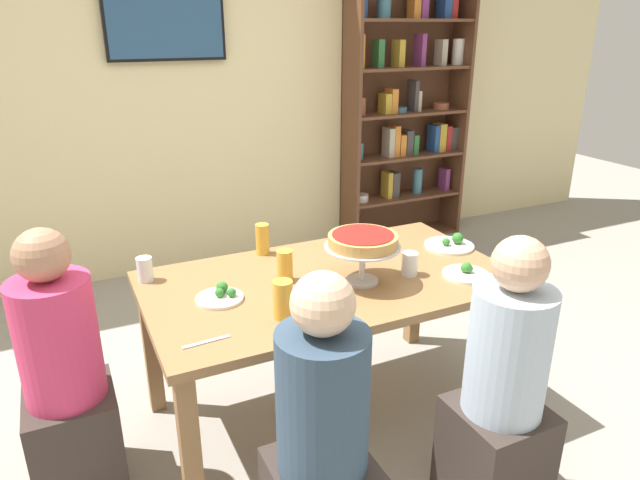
{
  "coord_description": "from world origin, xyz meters",
  "views": [
    {
      "loc": [
        -1.05,
        -2.1,
        1.82
      ],
      "look_at": [
        0.0,
        0.1,
        0.89
      ],
      "focal_mm": 31.88,
      "sensor_mm": 36.0,
      "label": 1
    }
  ],
  "objects_px": {
    "diner_head_west": "(67,387)",
    "cutlery_knife_near": "(374,240)",
    "diner_near_left": "(323,455)",
    "beer_glass_amber_short": "(285,266)",
    "television": "(165,23)",
    "beer_glass_amber_spare": "(283,299)",
    "water_glass_clear_far": "(410,264)",
    "diner_near_right": "(502,399)",
    "salad_plate_far_diner": "(221,296)",
    "beer_glass_amber_tall": "(262,239)",
    "deep_dish_pizza_stand": "(363,243)",
    "dining_table": "(329,295)",
    "salad_plate_spare": "(450,244)",
    "bookshelf": "(406,109)",
    "cutlery_fork_near": "(207,342)",
    "water_glass_clear_near": "(145,269)",
    "salad_plate_near_diner": "(466,272)"
  },
  "relations": [
    {
      "from": "salad_plate_near_diner",
      "to": "salad_plate_spare",
      "type": "height_order",
      "value": "salad_plate_spare"
    },
    {
      "from": "television",
      "to": "salad_plate_far_diner",
      "type": "bearing_deg",
      "value": -97.71
    },
    {
      "from": "cutlery_knife_near",
      "to": "beer_glass_amber_tall",
      "type": "bearing_deg",
      "value": 0.61
    },
    {
      "from": "salad_plate_far_diner",
      "to": "beer_glass_amber_tall",
      "type": "distance_m",
      "value": 0.52
    },
    {
      "from": "diner_near_right",
      "to": "cutlery_fork_near",
      "type": "relative_size",
      "value": 6.39
    },
    {
      "from": "beer_glass_amber_tall",
      "to": "salad_plate_spare",
      "type": "bearing_deg",
      "value": -19.99
    },
    {
      "from": "bookshelf",
      "to": "cutlery_fork_near",
      "type": "xyz_separation_m",
      "value": [
        -2.36,
        -2.32,
        -0.39
      ]
    },
    {
      "from": "cutlery_fork_near",
      "to": "diner_near_right",
      "type": "bearing_deg",
      "value": -28.65
    },
    {
      "from": "salad_plate_far_diner",
      "to": "diner_head_west",
      "type": "bearing_deg",
      "value": 179.32
    },
    {
      "from": "beer_glass_amber_short",
      "to": "cutlery_fork_near",
      "type": "height_order",
      "value": "beer_glass_amber_short"
    },
    {
      "from": "diner_near_left",
      "to": "salad_plate_far_diner",
      "type": "relative_size",
      "value": 5.74
    },
    {
      "from": "bookshelf",
      "to": "beer_glass_amber_spare",
      "type": "xyz_separation_m",
      "value": [
        -2.04,
        -2.26,
        -0.32
      ]
    },
    {
      "from": "deep_dish_pizza_stand",
      "to": "beer_glass_amber_tall",
      "type": "relative_size",
      "value": 2.17
    },
    {
      "from": "bookshelf",
      "to": "salad_plate_far_diner",
      "type": "bearing_deg",
      "value": -137.91
    },
    {
      "from": "diner_head_west",
      "to": "cutlery_fork_near",
      "type": "bearing_deg",
      "value": -33.34
    },
    {
      "from": "diner_near_right",
      "to": "beer_glass_amber_spare",
      "type": "xyz_separation_m",
      "value": [
        -0.67,
        0.53,
        0.33
      ]
    },
    {
      "from": "salad_plate_far_diner",
      "to": "beer_glass_amber_tall",
      "type": "bearing_deg",
      "value": 50.16
    },
    {
      "from": "diner_head_west",
      "to": "salad_plate_near_diner",
      "type": "height_order",
      "value": "diner_head_west"
    },
    {
      "from": "diner_near_right",
      "to": "beer_glass_amber_tall",
      "type": "bearing_deg",
      "value": 23.58
    },
    {
      "from": "diner_near_left",
      "to": "water_glass_clear_far",
      "type": "height_order",
      "value": "diner_near_left"
    },
    {
      "from": "deep_dish_pizza_stand",
      "to": "cutlery_fork_near",
      "type": "distance_m",
      "value": 0.81
    },
    {
      "from": "diner_near_right",
      "to": "cutlery_knife_near",
      "type": "bearing_deg",
      "value": -4.38
    },
    {
      "from": "salad_plate_spare",
      "to": "television",
      "type": "bearing_deg",
      "value": 115.22
    },
    {
      "from": "deep_dish_pizza_stand",
      "to": "cutlery_knife_near",
      "type": "relative_size",
      "value": 1.87
    },
    {
      "from": "salad_plate_far_diner",
      "to": "beer_glass_amber_spare",
      "type": "height_order",
      "value": "beer_glass_amber_spare"
    },
    {
      "from": "bookshelf",
      "to": "cutlery_fork_near",
      "type": "distance_m",
      "value": 3.34
    },
    {
      "from": "water_glass_clear_near",
      "to": "salad_plate_far_diner",
      "type": "bearing_deg",
      "value": -51.82
    },
    {
      "from": "diner_head_west",
      "to": "cutlery_fork_near",
      "type": "distance_m",
      "value": 0.64
    },
    {
      "from": "diner_near_right",
      "to": "diner_head_west",
      "type": "relative_size",
      "value": 1.0
    },
    {
      "from": "beer_glass_amber_short",
      "to": "water_glass_clear_far",
      "type": "relative_size",
      "value": 1.34
    },
    {
      "from": "diner_head_west",
      "to": "beer_glass_amber_spare",
      "type": "bearing_deg",
      "value": -17.99
    },
    {
      "from": "diner_near_left",
      "to": "salad_plate_spare",
      "type": "distance_m",
      "value": 1.43
    },
    {
      "from": "beer_glass_amber_tall",
      "to": "beer_glass_amber_spare",
      "type": "bearing_deg",
      "value": -103.23
    },
    {
      "from": "salad_plate_spare",
      "to": "cutlery_knife_near",
      "type": "distance_m",
      "value": 0.4
    },
    {
      "from": "beer_glass_amber_short",
      "to": "water_glass_clear_far",
      "type": "height_order",
      "value": "beer_glass_amber_short"
    },
    {
      "from": "salad_plate_spare",
      "to": "cutlery_fork_near",
      "type": "height_order",
      "value": "salad_plate_spare"
    },
    {
      "from": "diner_head_west",
      "to": "beer_glass_amber_tall",
      "type": "xyz_separation_m",
      "value": [
        0.97,
        0.39,
        0.33
      ]
    },
    {
      "from": "water_glass_clear_near",
      "to": "deep_dish_pizza_stand",
      "type": "bearing_deg",
      "value": -26.22
    },
    {
      "from": "deep_dish_pizza_stand",
      "to": "water_glass_clear_far",
      "type": "height_order",
      "value": "deep_dish_pizza_stand"
    },
    {
      "from": "diner_near_left",
      "to": "beer_glass_amber_short",
      "type": "bearing_deg",
      "value": -14.02
    },
    {
      "from": "diner_head_west",
      "to": "cutlery_knife_near",
      "type": "bearing_deg",
      "value": 11.26
    },
    {
      "from": "diner_head_west",
      "to": "water_glass_clear_far",
      "type": "distance_m",
      "value": 1.53
    },
    {
      "from": "diner_near_right",
      "to": "water_glass_clear_near",
      "type": "relative_size",
      "value": 10.27
    },
    {
      "from": "bookshelf",
      "to": "beer_glass_amber_spare",
      "type": "relative_size",
      "value": 14.26
    },
    {
      "from": "television",
      "to": "beer_glass_amber_spare",
      "type": "bearing_deg",
      "value": -92.56
    },
    {
      "from": "dining_table",
      "to": "beer_glass_amber_tall",
      "type": "height_order",
      "value": "beer_glass_amber_tall"
    },
    {
      "from": "water_glass_clear_near",
      "to": "bookshelf",
      "type": "bearing_deg",
      "value": 34.26
    },
    {
      "from": "beer_glass_amber_spare",
      "to": "water_glass_clear_far",
      "type": "bearing_deg",
      "value": 10.57
    },
    {
      "from": "salad_plate_near_diner",
      "to": "beer_glass_amber_short",
      "type": "relative_size",
      "value": 1.45
    },
    {
      "from": "salad_plate_spare",
      "to": "water_glass_clear_near",
      "type": "xyz_separation_m",
      "value": [
        -1.49,
        0.25,
        0.04
      ]
    }
  ]
}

